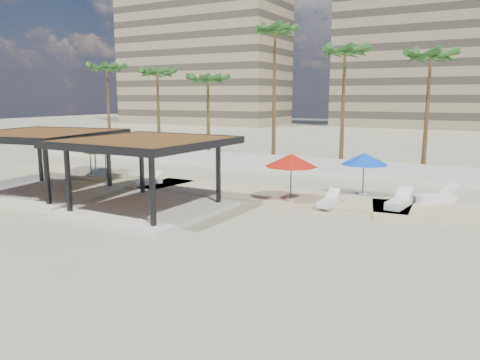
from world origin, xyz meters
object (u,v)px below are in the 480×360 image
(lounger_a, at_px, (147,181))
(lounger_d, at_px, (436,198))
(lounger_b, at_px, (329,202))
(lounger_c, at_px, (399,203))
(umbrella_c, at_px, (291,160))
(umbrella_a, at_px, (94,138))
(pavilion_west, at_px, (43,157))
(pavilion_central, at_px, (146,168))

(lounger_a, height_order, lounger_d, lounger_d)
(lounger_b, xyz_separation_m, lounger_c, (3.25, 1.34, 0.04))
(umbrella_c, xyz_separation_m, lounger_b, (2.11, 0.04, -2.01))
(umbrella_a, height_order, umbrella_c, umbrella_a)
(umbrella_c, relative_size, lounger_a, 1.62)
(umbrella_a, relative_size, lounger_a, 1.81)
(umbrella_a, distance_m, lounger_c, 22.13)
(lounger_a, height_order, lounger_b, lounger_a)
(pavilion_west, distance_m, umbrella_c, 14.41)
(lounger_a, bearing_deg, pavilion_west, 155.92)
(umbrella_a, xyz_separation_m, lounger_d, (23.50, 1.14, -2.25))
(pavilion_central, bearing_deg, pavilion_west, 179.68)
(lounger_a, xyz_separation_m, lounger_c, (15.20, 1.33, 0.02))
(pavilion_west, xyz_separation_m, lounger_b, (15.75, 4.69, -1.86))
(umbrella_a, height_order, lounger_b, umbrella_a)
(umbrella_c, bearing_deg, lounger_b, 1.20)
(pavilion_west, distance_m, lounger_d, 22.11)
(pavilion_west, bearing_deg, umbrella_a, 104.21)
(pavilion_west, xyz_separation_m, umbrella_c, (13.64, 4.64, 0.14))
(pavilion_central, height_order, umbrella_a, pavilion_central)
(umbrella_a, distance_m, lounger_d, 23.64)
(lounger_b, xyz_separation_m, lounger_d, (4.75, 3.40, 0.05))
(umbrella_c, relative_size, lounger_c, 1.50)
(lounger_a, bearing_deg, umbrella_a, 86.54)
(umbrella_c, relative_size, lounger_b, 1.84)
(umbrella_c, distance_m, lounger_d, 7.92)
(pavilion_central, distance_m, lounger_a, 6.61)
(umbrella_a, height_order, lounger_d, umbrella_a)
(pavilion_west, xyz_separation_m, lounger_d, (20.50, 8.09, -1.82))
(umbrella_a, bearing_deg, pavilion_central, -33.31)
(lounger_c, bearing_deg, lounger_a, 102.07)
(umbrella_c, height_order, lounger_d, umbrella_c)
(umbrella_a, bearing_deg, umbrella_c, -7.88)
(pavilion_central, xyz_separation_m, lounger_c, (11.13, 6.22, -1.79))
(umbrella_c, xyz_separation_m, lounger_a, (-9.85, 0.05, -1.99))
(lounger_b, bearing_deg, umbrella_c, 92.86)
(lounger_b, height_order, lounger_c, lounger_c)
(umbrella_a, xyz_separation_m, umbrella_c, (16.65, -2.30, -0.29))
(pavilion_central, distance_m, pavilion_west, 7.87)
(lounger_c, xyz_separation_m, lounger_d, (1.51, 2.06, 0.01))
(pavilion_central, height_order, lounger_a, pavilion_central)
(umbrella_a, relative_size, lounger_b, 2.05)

